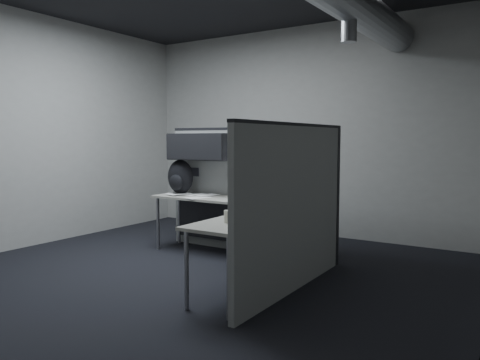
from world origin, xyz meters
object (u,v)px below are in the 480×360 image
Objects in this scene: monitor at (289,186)px; backpack at (180,177)px; desk at (239,213)px; keyboard at (248,204)px; phone at (247,213)px.

backpack is at bearing -164.18° from monitor.
monitor is (0.54, 0.20, 0.33)m from desk.
desk is 5.42× the size of keyboard.
monitor reaches higher than desk.
monitor reaches higher than keyboard.
keyboard is 0.91× the size of backpack.
keyboard is at bearing -30.71° from desk.
keyboard is 1.60× the size of phone.
keyboard is 1.45m from backpack.
monitor is at bearing 75.84° from phone.
backpack is (-1.36, 0.46, 0.21)m from keyboard.
backpack is at bearing 130.53° from phone.
desk is 8.70× the size of phone.
desk is 0.99m from phone.
phone is at bearing -52.82° from desk.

